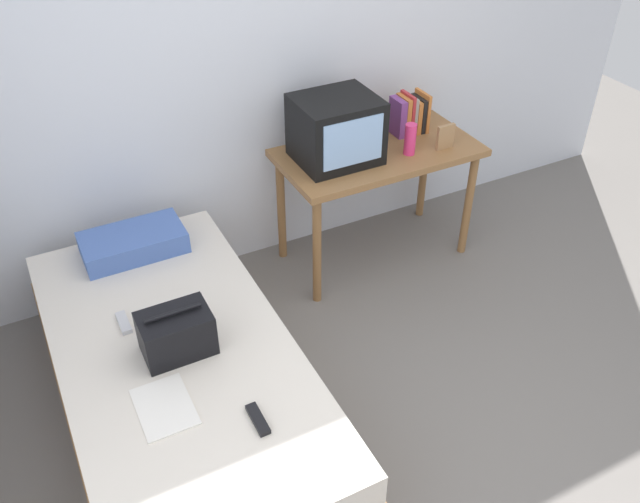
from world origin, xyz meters
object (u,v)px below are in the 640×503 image
handbag (176,333)px  desk (378,164)px  magazine (164,407)px  picture_frame (445,137)px  remote_silver (124,323)px  water_bottle (410,139)px  remote_dark (258,419)px  pillow (133,243)px  tv (336,130)px  book_row (409,115)px  bed (182,388)px

handbag → desk: bearing=28.2°
desk → magazine: 1.94m
picture_frame → remote_silver: picture_frame is taller
water_bottle → picture_frame: size_ratio=1.25×
water_bottle → magazine: (-1.74, -0.95, -0.32)m
remote_dark → pillow: bearing=96.1°
water_bottle → pillow: size_ratio=0.35×
tv → picture_frame: tv is taller
pillow → magazine: size_ratio=1.78×
picture_frame → pillow: 1.82m
book_row → remote_dark: bearing=-138.3°
desk → tv: bearing=176.0°
pillow → remote_dark: (0.14, -1.30, -0.05)m
pillow → remote_silver: pillow is taller
water_bottle → remote_silver: 1.84m
handbag → picture_frame: bearing=19.2°
handbag → magazine: size_ratio=1.03×
water_bottle → tv: bearing=161.0°
handbag → remote_silver: bearing=122.7°
remote_dark → desk: bearing=44.6°
tv → water_bottle: bearing=-19.0°
picture_frame → remote_dark: bearing=-145.5°
bed → picture_frame: bearing=18.5°
desk → pillow: size_ratio=2.25×
remote_dark → bed: bearing=107.7°
pillow → magazine: bearing=-98.6°
desk → picture_frame: picture_frame is taller
tv → magazine: size_ratio=1.52×
bed → desk: 1.71m
book_row → handbag: book_row is taller
desk → water_bottle: water_bottle is taller
pillow → remote_silver: (-0.19, -0.52, -0.05)m
book_row → pillow: size_ratio=0.48×
water_bottle → book_row: (0.14, 0.23, 0.02)m
desk → remote_dark: 1.85m
desk → remote_dark: (-1.31, -1.29, -0.13)m
book_row → tv: bearing=-170.0°
magazine → bed: bearing=65.9°
magazine → desk: bearing=33.4°
bed → remote_dark: size_ratio=12.82×
bed → magazine: 0.42m
bed → water_bottle: bearing=21.9°
desk → magazine: bearing=-146.6°
desk → book_row: 0.36m
bed → book_row: 2.05m
bed → remote_dark: remote_dark is taller
bed → book_row: bearing=26.7°
tv → magazine: tv is taller
picture_frame → magazine: bearing=-155.1°
water_bottle → handbag: bearing=-157.3°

